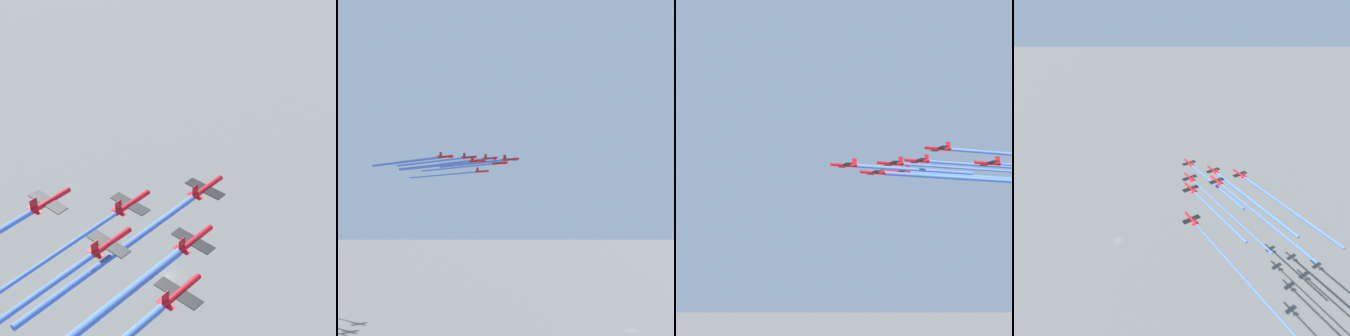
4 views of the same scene
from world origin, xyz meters
TOP-DOWN VIEW (x-y plane):
  - jet_0 at (41.81, -26.51)m, footprint 7.83×8.17m
  - jet_1 at (36.83, -39.39)m, footprint 7.83×8.17m
  - jet_2 at (50.65, -37.11)m, footprint 7.83×8.17m
  - jet_3 at (31.86, -52.27)m, footprint 7.83×8.17m
  - jet_4 at (45.68, -49.99)m, footprint 7.83×8.17m
  - jet_5 at (59.49, -47.72)m, footprint 7.83×8.17m
  - jet_6 at (26.89, -65.15)m, footprint 7.83×8.17m
  - smoke_trail_0 at (45.58, -49.41)m, footprint 7.36×38.61m
  - smoke_trail_1 at (41.42, -67.23)m, footprint 8.67×48.43m
  - smoke_trail_2 at (55.19, -64.71)m, footprint 9.17×48.03m
  - smoke_trail_3 at (35.02, -71.43)m, footprint 6.03×31.11m
  - smoke_trail_4 at (50.20, -77.47)m, footprint 8.73×47.73m
  - smoke_trail_5 at (64.06, -75.43)m, footprint 9.02×48.24m

SIDE VIEW (x-z plane):
  - jet_6 at x=26.89m, z-range 67.22..69.95m
  - smoke_trail_2 at x=55.19m, z-range 68.56..69.87m
  - jet_2 at x=50.65m, z-range 67.89..70.62m
  - smoke_trail_0 at x=45.58m, z-range 69.02..70.07m
  - smoke_trail_1 at x=41.42m, z-range 69.19..69.91m
  - jet_0 at x=41.81m, z-range 68.22..70.95m
  - jet_1 at x=36.83m, z-range 68.22..70.95m
  - smoke_trail_5 at x=64.06m, z-range 70.75..71.87m
  - jet_5 at x=59.49m, z-range 69.99..72.71m
  - smoke_trail_4 at x=50.20m, z-range 71.98..72.89m
  - jet_4 at x=45.68m, z-range 71.11..73.84m
  - smoke_trail_3 at x=35.02m, z-range 72.90..73.85m
  - jet_3 at x=31.86m, z-range 72.05..74.78m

